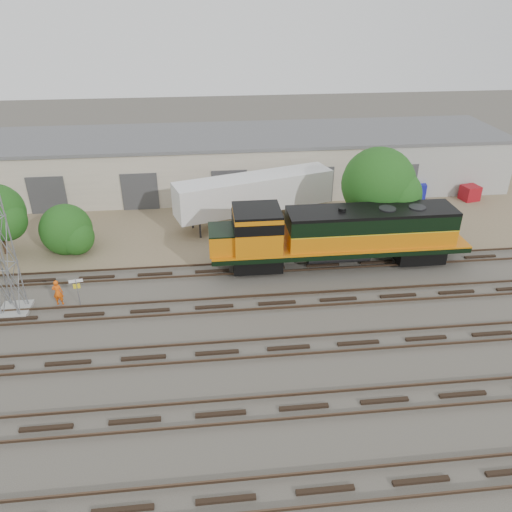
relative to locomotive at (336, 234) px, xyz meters
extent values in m
plane|color=#47423A|center=(-8.77, -6.00, -2.51)|extent=(140.00, 140.00, 0.00)
cube|color=#726047|center=(-8.77, 9.00, -2.50)|extent=(80.00, 16.00, 0.02)
cube|color=black|center=(-8.77, -18.00, -2.44)|extent=(80.00, 2.40, 0.14)
cube|color=#4C3828|center=(-8.77, -17.25, -2.30)|extent=(80.00, 0.08, 0.14)
cube|color=black|center=(-8.77, -13.50, -2.44)|extent=(80.00, 2.40, 0.14)
cube|color=#4C3828|center=(-8.77, -14.25, -2.30)|extent=(80.00, 0.08, 0.14)
cube|color=#4C3828|center=(-8.77, -12.75, -2.30)|extent=(80.00, 0.08, 0.14)
cube|color=black|center=(-8.77, -9.00, -2.44)|extent=(80.00, 2.40, 0.14)
cube|color=#4C3828|center=(-8.77, -9.75, -2.30)|extent=(80.00, 0.08, 0.14)
cube|color=#4C3828|center=(-8.77, -8.25, -2.30)|extent=(80.00, 0.08, 0.14)
cube|color=black|center=(-8.77, -4.50, -2.44)|extent=(80.00, 2.40, 0.14)
cube|color=#4C3828|center=(-8.77, -5.25, -2.30)|extent=(80.00, 0.08, 0.14)
cube|color=#4C3828|center=(-8.77, -3.75, -2.30)|extent=(80.00, 0.08, 0.14)
cube|color=black|center=(-8.77, 0.00, -2.44)|extent=(80.00, 2.40, 0.14)
cube|color=#4C3828|center=(-8.77, -0.75, -2.30)|extent=(80.00, 0.08, 0.14)
cube|color=#4C3828|center=(-8.77, 0.75, -2.30)|extent=(80.00, 0.08, 0.14)
cube|color=beige|center=(-8.77, 17.00, -0.01)|extent=(58.00, 10.00, 5.00)
cube|color=#59595B|center=(-8.77, 17.00, 2.64)|extent=(58.40, 10.40, 0.30)
cube|color=#999993|center=(13.23, 11.95, -0.01)|extent=(14.00, 0.10, 5.00)
cube|color=#333335|center=(-22.77, 11.94, -0.81)|extent=(3.20, 0.12, 3.40)
cube|color=#333335|center=(-14.77, 11.94, -0.81)|extent=(3.20, 0.12, 3.40)
cube|color=#333335|center=(-6.77, 11.94, -0.81)|extent=(3.20, 0.12, 3.40)
cube|color=#333335|center=(1.23, 11.94, -0.81)|extent=(3.20, 0.12, 3.40)
cube|color=#333335|center=(9.23, 11.94, -0.81)|extent=(3.20, 0.12, 3.40)
cube|color=black|center=(-5.57, 0.00, -1.69)|extent=(3.43, 2.57, 1.07)
cube|color=black|center=(6.22, 0.00, -1.69)|extent=(3.43, 2.57, 1.07)
cube|color=black|center=(0.32, 0.00, -0.97)|extent=(18.21, 3.21, 0.38)
cylinder|color=black|center=(0.32, 0.00, -1.64)|extent=(4.50, 1.18, 1.18)
cube|color=#C86B09|center=(2.47, 0.00, -0.14)|extent=(11.79, 2.79, 1.29)
cube|color=black|center=(2.47, 0.00, 1.04)|extent=(11.79, 2.79, 1.07)
cube|color=black|center=(2.47, 0.00, 1.68)|extent=(11.79, 2.79, 0.21)
cube|color=#C86B09|center=(-5.57, 0.00, 0.61)|extent=(3.21, 3.21, 2.79)
cube|color=black|center=(-5.57, 0.00, 2.09)|extent=(3.21, 3.21, 0.17)
cube|color=#C86B09|center=(-8.03, 0.00, -0.03)|extent=(1.71, 2.57, 1.50)
cube|color=gray|center=(-21.15, -3.53, -2.41)|extent=(1.83, 1.83, 0.20)
cylinder|color=gray|center=(-20.59, -2.97, 3.80)|extent=(0.09, 0.09, 12.22)
cylinder|color=gray|center=(-17.18, -3.48, -1.49)|extent=(0.06, 0.06, 2.04)
cube|color=white|center=(-17.18, -3.48, -0.61)|extent=(0.83, 0.17, 0.20)
cube|color=yellow|center=(-17.18, -3.48, -0.98)|extent=(0.42, 0.10, 0.32)
imported|color=#F85A0D|center=(-18.55, -3.03, -1.63)|extent=(0.64, 0.42, 1.76)
cube|color=silver|center=(-4.90, 8.08, 0.23)|extent=(13.63, 6.56, 2.79)
cube|color=black|center=(0.14, 9.65, -1.99)|extent=(3.14, 3.20, 1.03)
cube|color=black|center=(-9.53, 5.56, -1.84)|extent=(0.16, 0.16, 1.34)
cube|color=black|center=(-10.14, 7.54, -1.84)|extent=(0.16, 0.16, 1.34)
cube|color=#161999|center=(11.01, 12.08, -1.76)|extent=(1.84, 1.76, 1.50)
cube|color=maroon|center=(15.85, 10.96, -1.81)|extent=(1.77, 1.69, 1.40)
cylinder|color=#382619|center=(-24.21, 4.42, -1.55)|extent=(0.26, 0.26, 1.92)
sphere|color=#1F4213|center=(-23.37, 3.79, 0.46)|extent=(2.94, 2.94, 2.94)
cylinder|color=#382619|center=(-19.56, 4.58, -2.33)|extent=(0.26, 0.26, 0.35)
sphere|color=#1F4213|center=(-19.56, 4.58, -0.80)|extent=(3.88, 3.88, 3.88)
sphere|color=#1F4213|center=(-18.79, 4.00, -1.19)|extent=(2.72, 2.72, 2.72)
cylinder|color=#382619|center=(4.07, 3.73, -1.12)|extent=(0.32, 0.32, 2.78)
sphere|color=#1F4213|center=(4.07, 3.73, 2.21)|extent=(5.55, 5.55, 5.55)
sphere|color=#1F4213|center=(5.18, 2.90, 1.66)|extent=(3.89, 3.89, 3.89)
camera|label=1|loc=(-8.94, -30.73, 15.42)|focal=35.00mm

